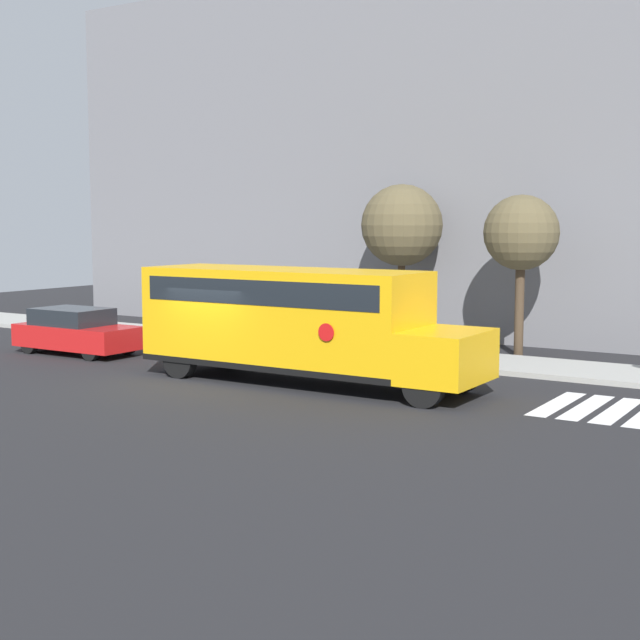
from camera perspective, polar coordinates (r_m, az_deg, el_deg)
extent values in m
plane|color=black|center=(24.28, -7.04, -3.90)|extent=(60.00, 60.00, 0.00)
cube|color=#9E9E99|center=(29.52, 0.97, -1.88)|extent=(44.00, 3.00, 0.15)
cube|color=slate|center=(35.03, 6.62, 10.53)|extent=(32.00, 4.00, 13.76)
cube|color=white|center=(21.84, 14.93, -5.21)|extent=(0.50, 3.20, 0.01)
cube|color=white|center=(21.65, 16.70, -5.36)|extent=(0.50, 3.20, 0.01)
cube|color=white|center=(21.48, 18.51, -5.52)|extent=(0.50, 3.20, 0.01)
cube|color=#EAA80F|center=(23.83, -2.37, 0.18)|extent=(7.84, 2.50, 2.58)
cube|color=#EAA80F|center=(21.59, 8.12, -2.32)|extent=(1.70, 2.50, 1.24)
cube|color=black|center=(23.99, -2.36, -2.69)|extent=(7.84, 2.54, 0.16)
cube|color=black|center=(23.76, -2.38, 1.96)|extent=(7.21, 2.53, 0.64)
cylinder|color=red|center=(21.60, 0.39, -0.79)|extent=(0.44, 0.02, 0.44)
cylinder|color=black|center=(22.69, 9.02, -3.37)|extent=(1.00, 0.30, 1.00)
cylinder|color=black|center=(20.75, 6.65, -4.24)|extent=(1.00, 0.30, 1.00)
cylinder|color=black|center=(26.45, -5.88, -1.94)|extent=(1.00, 0.30, 1.00)
cylinder|color=black|center=(24.81, -8.96, -2.54)|extent=(1.00, 0.30, 1.00)
cube|color=red|center=(29.95, -15.22, -1.00)|extent=(4.27, 1.84, 0.73)
cube|color=#1E2328|center=(30.07, -15.59, 0.22)|extent=(2.39, 1.69, 0.54)
cylinder|color=black|center=(29.53, -12.22, -1.54)|extent=(0.64, 0.22, 0.64)
cylinder|color=black|center=(28.42, -14.47, -1.90)|extent=(0.64, 0.22, 0.64)
cylinder|color=black|center=(31.55, -15.88, -1.14)|extent=(0.64, 0.22, 0.64)
cylinder|color=black|center=(30.52, -18.10, -1.46)|extent=(0.64, 0.22, 0.64)
cylinder|color=#423323|center=(31.47, 5.22, 1.49)|extent=(0.26, 0.26, 3.30)
sphere|color=brown|center=(31.36, 5.27, 6.06)|extent=(2.85, 2.85, 2.85)
cylinder|color=#423323|center=(28.94, 12.64, 0.87)|extent=(0.29, 0.29, 3.23)
sphere|color=brown|center=(28.82, 12.75, 5.48)|extent=(2.38, 2.38, 2.38)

